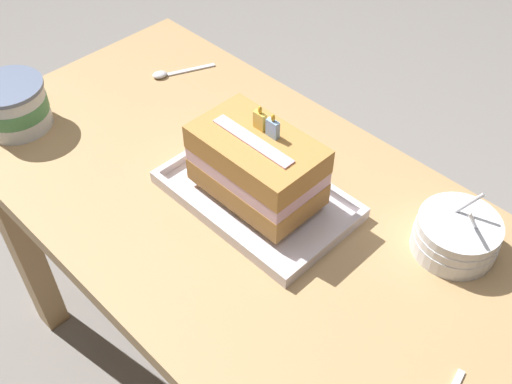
{
  "coord_description": "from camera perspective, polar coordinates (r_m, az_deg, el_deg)",
  "views": [
    {
      "loc": [
        0.51,
        -0.5,
        1.46
      ],
      "look_at": [
        -0.01,
        0.01,
        0.72
      ],
      "focal_mm": 42.28,
      "sensor_mm": 36.0,
      "label": 1
    }
  ],
  "objects": [
    {
      "name": "ice_cream_tub",
      "position": [
        1.28,
        -21.98,
        7.63
      ],
      "size": [
        0.14,
        0.14,
        0.1
      ],
      "color": "white",
      "rests_on": "dining_table"
    },
    {
      "name": "foil_tray",
      "position": [
        1.06,
        0.07,
        -0.44
      ],
      "size": [
        0.33,
        0.21,
        0.02
      ],
      "color": "silver",
      "rests_on": "dining_table"
    },
    {
      "name": "serving_spoon_by_bowls",
      "position": [
        1.37,
        -8.35,
        11.05
      ],
      "size": [
        0.07,
        0.14,
        0.01
      ],
      "color": "silver",
      "rests_on": "dining_table"
    },
    {
      "name": "dining_table",
      "position": [
        1.13,
        -0.07,
        -5.29
      ],
      "size": [
        1.23,
        0.61,
        0.69
      ],
      "color": "tan",
      "rests_on": "ground_plane"
    },
    {
      "name": "bowl_stack",
      "position": [
        1.02,
        18.42,
        -3.9
      ],
      "size": [
        0.14,
        0.14,
        0.12
      ],
      "color": "white",
      "rests_on": "dining_table"
    },
    {
      "name": "birthday_cake",
      "position": [
        1.0,
        0.08,
        2.57
      ],
      "size": [
        0.22,
        0.13,
        0.16
      ],
      "color": "#BD8441",
      "rests_on": "foil_tray"
    }
  ]
}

